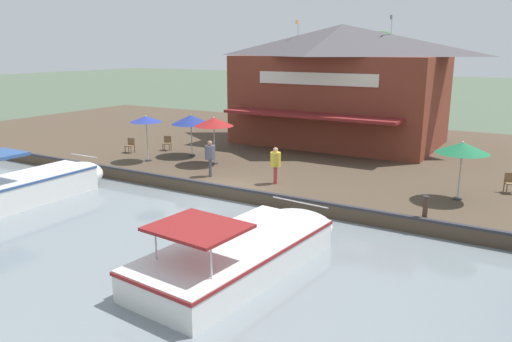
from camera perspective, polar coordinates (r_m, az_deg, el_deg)
ground_plane at (r=22.29m, az=-3.70°, el=-3.44°), size 220.00×220.00×0.00m
quay_deck at (r=31.62m, az=7.58°, el=2.23°), size 22.00×56.00×0.60m
quay_edge_fender at (r=22.19m, az=-3.58°, el=-1.77°), size 0.20×50.40×0.10m
waterfront_restaurant at (r=32.90m, az=9.60°, el=9.82°), size 9.70×12.93×7.93m
patio_umbrella_mid_patio_right at (r=28.60m, az=-7.44°, el=5.85°), size 2.24×2.24×2.38m
patio_umbrella_back_row at (r=21.56m, az=22.54°, el=2.47°), size 2.10×2.10×2.42m
patio_umbrella_by_entrance at (r=27.62m, az=-12.45°, el=5.79°), size 1.74×1.74×2.51m
patio_umbrella_far_corner at (r=26.34m, az=-4.84°, el=5.62°), size 2.07×2.07×2.53m
cafe_chair_far_corner_seat at (r=30.66m, az=-10.12°, el=3.24°), size 0.59×0.59×0.85m
cafe_chair_under_first_umbrella at (r=30.40m, az=-14.18°, el=2.95°), size 0.53×0.53×0.85m
cafe_chair_facing_river at (r=23.88m, az=27.08°, el=-1.11°), size 0.57×0.57×0.85m
person_near_entrance at (r=22.59m, az=2.24°, el=1.15°), size 0.47×0.47×1.68m
person_at_quay_edge at (r=23.95m, az=-5.27°, el=1.96°), size 0.49×0.49×1.74m
motorboat_distant_upstream at (r=15.72m, az=-0.64°, el=-8.69°), size 8.32×3.50×1.92m
motorboat_second_along at (r=24.40m, az=-23.33°, el=-1.27°), size 6.75×2.28×2.36m
mooring_post at (r=19.06m, az=18.79°, el=-3.94°), size 0.22×0.22×0.86m
tree_behind_restaurant at (r=34.23m, az=13.50°, el=12.00°), size 3.86×3.68×7.09m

